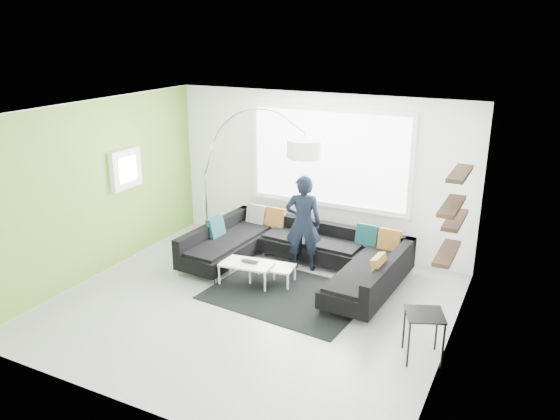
# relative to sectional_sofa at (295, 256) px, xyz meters

# --- Properties ---
(ground) EXTENTS (5.50, 5.50, 0.00)m
(ground) POSITION_rel_sectional_sofa_xyz_m (-0.13, -1.24, -0.32)
(ground) COLOR gray
(ground) RESTS_ON ground
(room_shell) EXTENTS (5.54, 5.04, 2.82)m
(room_shell) POSITION_rel_sectional_sofa_xyz_m (-0.09, -1.03, 1.49)
(room_shell) COLOR white
(room_shell) RESTS_ON ground
(sectional_sofa) EXTENTS (3.48, 2.27, 0.72)m
(sectional_sofa) POSITION_rel_sectional_sofa_xyz_m (0.00, 0.00, 0.00)
(sectional_sofa) COLOR black
(sectional_sofa) RESTS_ON ground
(rug) EXTENTS (2.44, 1.87, 0.01)m
(rug) POSITION_rel_sectional_sofa_xyz_m (0.21, -0.71, -0.31)
(rug) COLOR black
(rug) RESTS_ON ground
(coffee_table) EXTENTS (1.11, 0.73, 0.34)m
(coffee_table) POSITION_rel_sectional_sofa_xyz_m (-0.36, -0.53, -0.15)
(coffee_table) COLOR white
(coffee_table) RESTS_ON ground
(arc_lamp) EXTENTS (2.61, 1.50, 2.62)m
(arc_lamp) POSITION_rel_sectional_sofa_xyz_m (-2.06, 0.55, 0.99)
(arc_lamp) COLOR silver
(arc_lamp) RESTS_ON ground
(side_table) EXTENTS (0.58, 0.58, 0.61)m
(side_table) POSITION_rel_sectional_sofa_xyz_m (2.39, -1.47, -0.01)
(side_table) COLOR black
(side_table) RESTS_ON ground
(person) EXTENTS (0.83, 0.76, 1.62)m
(person) POSITION_rel_sectional_sofa_xyz_m (0.03, 0.26, 0.49)
(person) COLOR black
(person) RESTS_ON ground
(laptop) EXTENTS (0.28, 0.18, 0.02)m
(laptop) POSITION_rel_sectional_sofa_xyz_m (-0.51, -0.62, 0.03)
(laptop) COLOR black
(laptop) RESTS_ON coffee_table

